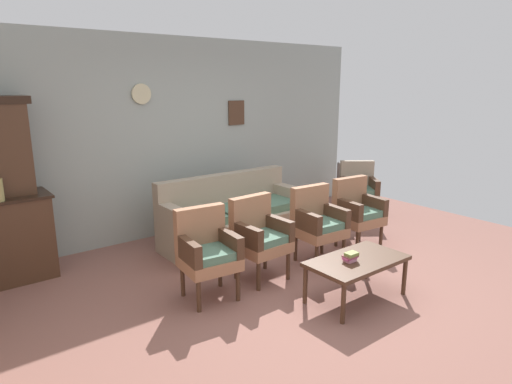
{
  "coord_description": "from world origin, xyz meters",
  "views": [
    {
      "loc": [
        -3.04,
        -2.94,
        2.09
      ],
      "look_at": [
        0.06,
        1.03,
        0.85
      ],
      "focal_mm": 31.28,
      "sensor_mm": 36.0,
      "label": 1
    }
  ],
  "objects": [
    {
      "name": "ground_plane",
      "position": [
        0.0,
        0.0,
        0.0
      ],
      "size": [
        7.68,
        7.68,
        0.0
      ],
      "primitive_type": "plane",
      "color": "#84564C"
    },
    {
      "name": "wall_back_with_decor",
      "position": [
        0.0,
        2.63,
        1.35
      ],
      "size": [
        6.4,
        0.09,
        2.7
      ],
      "color": "#939E99",
      "rests_on": "ground"
    },
    {
      "name": "floral_couch",
      "position": [
        0.21,
        1.68,
        0.33
      ],
      "size": [
        1.98,
        0.81,
        0.9
      ],
      "color": "gray",
      "rests_on": "ground"
    },
    {
      "name": "armchair_row_middle",
      "position": [
        -0.89,
        0.59,
        0.5
      ],
      "size": [
        0.57,
        0.54,
        0.9
      ],
      "color": "#9E6B4C",
      "rests_on": "ground"
    },
    {
      "name": "armchair_near_couch_end",
      "position": [
        -0.21,
        0.63,
        0.5
      ],
      "size": [
        0.54,
        0.51,
        0.9
      ],
      "color": "#9E6B4C",
      "rests_on": "ground"
    },
    {
      "name": "armchair_near_cabinet",
      "position": [
        0.63,
        0.57,
        0.5
      ],
      "size": [
        0.56,
        0.53,
        0.9
      ],
      "color": "#9E6B4C",
      "rests_on": "ground"
    },
    {
      "name": "armchair_by_doorway",
      "position": [
        1.38,
        0.6,
        0.5
      ],
      "size": [
        0.57,
        0.54,
        0.9
      ],
      "color": "#9E6B4C",
      "rests_on": "ground"
    },
    {
      "name": "wingback_chair_by_fireplace",
      "position": [
        2.36,
        1.39,
        0.5
      ],
      "size": [
        0.71,
        0.7,
        0.9
      ],
      "color": "gray",
      "rests_on": "ground"
    },
    {
      "name": "coffee_table",
      "position": [
        0.23,
        -0.35,
        0.38
      ],
      "size": [
        1.0,
        0.56,
        0.42
      ],
      "color": "#472D1E",
      "rests_on": "ground"
    },
    {
      "name": "book_stack_on_table",
      "position": [
        0.13,
        -0.35,
        0.47
      ],
      "size": [
        0.15,
        0.11,
        0.09
      ],
      "color": "pink",
      "rests_on": "coffee_table"
    },
    {
      "name": "floor_vase_by_wall",
      "position": [
        2.85,
        2.15,
        0.37
      ],
      "size": [
        0.19,
        0.19,
        0.73
      ],
      "primitive_type": "cylinder",
      "color": "#705F5A",
      "rests_on": "ground"
    }
  ]
}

